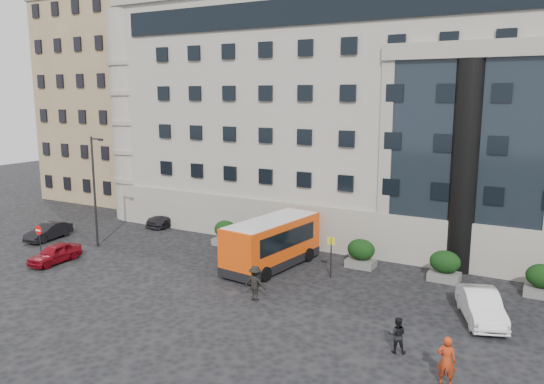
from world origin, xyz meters
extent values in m
plane|color=black|center=(0.00, 0.00, 0.00)|extent=(120.00, 120.00, 0.00)
cube|color=#A39C90|center=(6.00, 22.00, 9.00)|extent=(44.00, 24.00, 18.00)
cylinder|color=black|center=(12.00, 10.30, 6.50)|extent=(1.80, 1.80, 13.00)
cube|color=#8C7551|center=(-24.00, 20.00, 10.00)|extent=(14.00, 14.00, 20.00)
cube|color=#80654B|center=(-27.00, 38.00, 11.00)|extent=(13.00, 13.00, 22.00)
cube|color=#585856|center=(-4.00, 7.80, 0.25)|extent=(1.80, 1.20, 0.50)
ellipsoid|color=black|center=(-4.00, 7.80, 1.17)|extent=(1.80, 1.26, 1.34)
cube|color=#585856|center=(1.20, 7.80, 0.25)|extent=(1.80, 1.20, 0.50)
ellipsoid|color=black|center=(1.20, 7.80, 1.17)|extent=(1.80, 1.26, 1.34)
cube|color=#585856|center=(6.40, 7.80, 0.25)|extent=(1.80, 1.20, 0.50)
ellipsoid|color=black|center=(6.40, 7.80, 1.17)|extent=(1.80, 1.26, 1.34)
cube|color=#585856|center=(11.60, 7.80, 0.25)|extent=(1.80, 1.20, 0.50)
ellipsoid|color=black|center=(11.60, 7.80, 1.17)|extent=(1.80, 1.26, 1.34)
cube|color=#585856|center=(16.80, 7.80, 0.25)|extent=(1.80, 1.20, 0.50)
ellipsoid|color=black|center=(16.80, 7.80, 1.17)|extent=(1.80, 1.26, 1.34)
cylinder|color=#262628|center=(-12.00, 3.00, 4.00)|extent=(0.16, 0.16, 8.00)
cylinder|color=#262628|center=(-11.55, 3.00, 7.85)|extent=(0.90, 0.12, 0.12)
cube|color=black|center=(-11.10, 3.00, 7.80)|extent=(0.35, 0.18, 0.14)
cylinder|color=#262628|center=(5.50, 5.00, 1.25)|extent=(0.08, 0.08, 2.50)
cube|color=yellow|center=(5.50, 5.00, 2.30)|extent=(0.50, 0.06, 0.45)
cylinder|color=#262628|center=(-13.00, -1.00, 1.10)|extent=(0.08, 0.08, 2.20)
cylinder|color=red|center=(-13.00, -1.06, 2.00)|extent=(0.64, 0.05, 0.64)
cube|color=white|center=(-13.00, -1.10, 2.00)|extent=(0.45, 0.04, 0.10)
cube|color=#E3450A|center=(1.40, 5.05, 1.82)|extent=(3.46, 7.70, 2.53)
cube|color=black|center=(1.40, 5.05, 0.45)|extent=(3.51, 7.74, 0.55)
cube|color=black|center=(1.40, 5.05, 2.07)|extent=(3.32, 6.08, 1.12)
cube|color=silver|center=(1.40, 5.05, 3.03)|extent=(3.29, 7.31, 0.18)
cylinder|color=black|center=(-0.16, 2.85, 0.45)|extent=(0.39, 0.93, 0.90)
cylinder|color=black|center=(2.37, 2.53, 0.45)|extent=(0.39, 0.93, 0.90)
cylinder|color=black|center=(0.44, 7.58, 0.45)|extent=(0.39, 0.93, 0.90)
cylinder|color=black|center=(2.97, 7.25, 0.45)|extent=(0.39, 0.93, 0.90)
cube|color=maroon|center=(-12.09, 14.80, 1.55)|extent=(2.62, 3.79, 2.50)
cube|color=maroon|center=(-11.85, 12.22, 1.15)|extent=(2.34, 1.80, 1.70)
cube|color=black|center=(-11.78, 11.52, 1.50)|extent=(1.90, 0.30, 0.80)
cylinder|color=black|center=(-12.95, 12.21, 0.42)|extent=(0.34, 0.86, 0.84)
cylinder|color=black|center=(-10.77, 12.42, 0.42)|extent=(0.34, 0.86, 0.84)
cylinder|color=black|center=(-13.26, 15.49, 0.42)|extent=(0.34, 0.86, 0.84)
cylinder|color=black|center=(-11.08, 15.70, 0.42)|extent=(0.34, 0.86, 0.84)
imported|color=maroon|center=(-11.50, -1.11, 0.62)|extent=(1.60, 3.72, 1.25)
imported|color=black|center=(-16.69, 2.53, 0.63)|extent=(1.83, 3.99, 1.27)
imported|color=black|center=(-11.50, 10.76, 0.70)|extent=(2.73, 5.07, 1.40)
imported|color=black|center=(-17.00, 12.94, 0.63)|extent=(2.49, 4.73, 1.27)
imported|color=white|center=(14.31, 2.88, 0.75)|extent=(3.12, 4.82, 1.50)
imported|color=#A72E10|center=(14.00, -3.98, 0.98)|extent=(0.74, 0.51, 1.96)
imported|color=black|center=(11.65, -2.35, 0.80)|extent=(0.91, 0.79, 1.60)
imported|color=black|center=(3.32, -0.24, 0.95)|extent=(1.29, 0.83, 1.90)
camera|label=1|loc=(17.23, -23.42, 10.91)|focal=35.00mm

